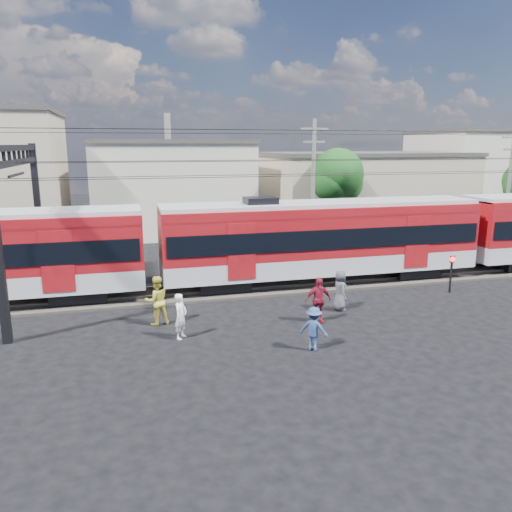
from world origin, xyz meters
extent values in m
plane|color=black|center=(0.00, 0.00, 0.00)|extent=(120.00, 120.00, 0.00)
cube|color=#2D2823|center=(0.00, 8.00, 0.06)|extent=(70.00, 3.40, 0.12)
cube|color=#59544C|center=(0.00, 7.25, 0.18)|extent=(70.00, 0.12, 0.12)
cube|color=#59544C|center=(0.00, 8.75, 0.18)|extent=(70.00, 0.12, 0.12)
cube|color=black|center=(-7.88, 8.00, 0.35)|extent=(2.40, 2.20, 0.70)
cube|color=black|center=(-1.32, 8.00, 0.35)|extent=(2.40, 2.20, 0.70)
cube|color=black|center=(8.92, 8.00, 0.35)|extent=(2.40, 2.20, 0.70)
cube|color=#AAADB2|center=(3.80, 8.00, 1.15)|extent=(16.00, 3.00, 0.90)
cube|color=maroon|center=(3.80, 8.00, 2.80)|extent=(16.00, 3.00, 2.40)
cube|color=black|center=(3.80, 8.00, 2.55)|extent=(15.68, 3.08, 0.95)
cube|color=#AAADB2|center=(3.80, 8.00, 4.05)|extent=(16.00, 2.60, 0.25)
cube|color=black|center=(15.48, 8.00, 0.35)|extent=(2.40, 2.20, 0.70)
cube|color=black|center=(-10.00, 12.50, 3.50)|extent=(0.30, 0.30, 7.00)
cube|color=black|center=(-10.00, 8.00, 6.80)|extent=(0.25, 9.30, 0.25)
cube|color=black|center=(-10.00, 8.00, 6.20)|extent=(0.25, 9.30, 0.25)
cylinder|color=black|center=(0.00, 7.30, 5.50)|extent=(70.00, 0.03, 0.03)
cylinder|color=black|center=(0.00, 8.70, 5.50)|extent=(70.00, 0.03, 0.03)
cylinder|color=black|center=(0.00, 7.30, 6.20)|extent=(70.00, 0.03, 0.03)
cylinder|color=black|center=(0.00, 8.70, 6.20)|extent=(70.00, 0.03, 0.03)
cylinder|color=black|center=(0.00, 4.50, 7.50)|extent=(70.00, 0.03, 0.03)
cylinder|color=black|center=(0.00, 11.50, 7.50)|extent=(70.00, 0.03, 0.03)
cube|color=beige|center=(-2.00, 27.00, 3.50)|extent=(12.00, 12.00, 7.00)
cube|color=#3F3D3A|center=(-2.00, 27.00, 7.15)|extent=(12.24, 12.24, 0.30)
cube|color=tan|center=(14.00, 24.00, 3.00)|extent=(16.00, 10.00, 6.00)
cube|color=#3F3D3A|center=(14.00, 24.00, 6.15)|extent=(16.32, 10.20, 0.30)
cube|color=beige|center=(28.00, 28.00, 4.00)|extent=(10.00, 10.00, 8.00)
cube|color=#3F3D3A|center=(28.00, 28.00, 8.15)|extent=(10.20, 10.20, 0.30)
cylinder|color=slate|center=(6.00, 15.00, 4.25)|extent=(0.24, 0.24, 8.50)
cube|color=slate|center=(6.00, 15.00, 7.90)|extent=(1.80, 0.12, 0.12)
cube|color=slate|center=(6.00, 15.00, 7.10)|extent=(1.40, 0.12, 0.12)
cylinder|color=slate|center=(20.00, 14.00, 4.00)|extent=(0.24, 0.24, 8.00)
cylinder|color=#382619|center=(9.00, 18.00, 1.96)|extent=(0.36, 0.36, 3.92)
sphere|color=#134215|center=(9.00, 18.00, 4.90)|extent=(3.64, 3.64, 3.64)
sphere|color=#134215|center=(9.60, 18.30, 4.20)|extent=(2.80, 2.80, 2.80)
imported|color=white|center=(-3.94, 2.35, 0.85)|extent=(0.69, 0.74, 1.69)
imported|color=gold|center=(-4.68, 4.03, 0.98)|extent=(1.09, 0.93, 1.96)
imported|color=navy|center=(0.35, 0.10, 0.77)|extent=(1.14, 1.06, 1.55)
imported|color=maroon|center=(1.51, 2.63, 0.93)|extent=(1.10, 0.48, 1.86)
imported|color=#454549|center=(2.99, 3.83, 0.87)|extent=(0.59, 0.87, 1.74)
cylinder|color=black|center=(9.16, 4.86, 0.84)|extent=(0.11, 0.11, 1.68)
sphere|color=#FF140C|center=(9.16, 4.86, 1.64)|extent=(0.26, 0.26, 0.26)
cube|color=black|center=(9.16, 4.86, 1.64)|extent=(0.23, 0.06, 0.33)
camera|label=1|loc=(-5.68, -14.97, 6.94)|focal=35.00mm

